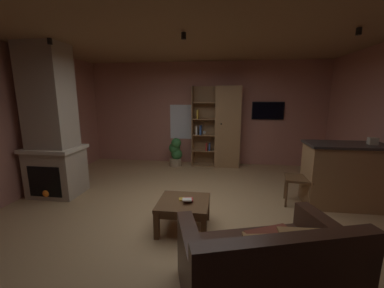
{
  "coord_description": "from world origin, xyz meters",
  "views": [
    {
      "loc": [
        0.51,
        -3.42,
        1.82
      ],
      "look_at": [
        0.0,
        0.4,
        1.05
      ],
      "focal_mm": 22.28,
      "sensor_mm": 36.0,
      "label": 1
    }
  ],
  "objects_px": {
    "kitchen_bar_counter": "(354,176)",
    "table_book_0": "(184,199)",
    "stone_fireplace": "(52,130)",
    "table_book_1": "(189,199)",
    "dining_chair": "(304,175)",
    "bookshelf_cabinet": "(224,127)",
    "coffee_table": "(184,206)",
    "table_book_2": "(187,200)",
    "potted_floor_plant": "(176,152)",
    "tissue_box": "(373,141)",
    "leather_couch": "(265,270)",
    "wall_mounted_tv": "(268,111)"
  },
  "relations": [
    {
      "from": "table_book_2",
      "to": "dining_chair",
      "type": "bearing_deg",
      "value": 30.42
    },
    {
      "from": "bookshelf_cabinet",
      "to": "table_book_1",
      "type": "distance_m",
      "value": 3.28
    },
    {
      "from": "coffee_table",
      "to": "bookshelf_cabinet",
      "type": "bearing_deg",
      "value": 80.5
    },
    {
      "from": "bookshelf_cabinet",
      "to": "table_book_0",
      "type": "distance_m",
      "value": 3.25
    },
    {
      "from": "dining_chair",
      "to": "table_book_1",
      "type": "bearing_deg",
      "value": -150.74
    },
    {
      "from": "table_book_1",
      "to": "wall_mounted_tv",
      "type": "height_order",
      "value": "wall_mounted_tv"
    },
    {
      "from": "leather_couch",
      "to": "dining_chair",
      "type": "height_order",
      "value": "dining_chair"
    },
    {
      "from": "stone_fireplace",
      "to": "dining_chair",
      "type": "distance_m",
      "value": 4.49
    },
    {
      "from": "bookshelf_cabinet",
      "to": "tissue_box",
      "type": "bearing_deg",
      "value": -42.53
    },
    {
      "from": "kitchen_bar_counter",
      "to": "leather_couch",
      "type": "xyz_separation_m",
      "value": [
        -1.75,
        -2.15,
        -0.24
      ]
    },
    {
      "from": "tissue_box",
      "to": "wall_mounted_tv",
      "type": "xyz_separation_m",
      "value": [
        -1.23,
        2.35,
        0.33
      ]
    },
    {
      "from": "bookshelf_cabinet",
      "to": "coffee_table",
      "type": "distance_m",
      "value": 3.31
    },
    {
      "from": "bookshelf_cabinet",
      "to": "table_book_0",
      "type": "bearing_deg",
      "value": -99.66
    },
    {
      "from": "bookshelf_cabinet",
      "to": "dining_chair",
      "type": "xyz_separation_m",
      "value": [
        1.34,
        -2.18,
        -0.5
      ]
    },
    {
      "from": "stone_fireplace",
      "to": "tissue_box",
      "type": "height_order",
      "value": "stone_fireplace"
    },
    {
      "from": "kitchen_bar_counter",
      "to": "potted_floor_plant",
      "type": "xyz_separation_m",
      "value": [
        -3.4,
        1.93,
        -0.16
      ]
    },
    {
      "from": "table_book_2",
      "to": "wall_mounted_tv",
      "type": "relative_size",
      "value": 0.15
    },
    {
      "from": "coffee_table",
      "to": "dining_chair",
      "type": "bearing_deg",
      "value": 28.18
    },
    {
      "from": "leather_couch",
      "to": "wall_mounted_tv",
      "type": "height_order",
      "value": "wall_mounted_tv"
    },
    {
      "from": "leather_couch",
      "to": "table_book_0",
      "type": "height_order",
      "value": "leather_couch"
    },
    {
      "from": "table_book_1",
      "to": "wall_mounted_tv",
      "type": "xyz_separation_m",
      "value": [
        1.57,
        3.4,
        1.02
      ]
    },
    {
      "from": "bookshelf_cabinet",
      "to": "leather_couch",
      "type": "bearing_deg",
      "value": -84.8
    },
    {
      "from": "table_book_0",
      "to": "dining_chair",
      "type": "bearing_deg",
      "value": 27.29
    },
    {
      "from": "leather_couch",
      "to": "table_book_1",
      "type": "relative_size",
      "value": 13.84
    },
    {
      "from": "stone_fireplace",
      "to": "table_book_1",
      "type": "xyz_separation_m",
      "value": [
        2.63,
        -0.88,
        -0.78
      ]
    },
    {
      "from": "kitchen_bar_counter",
      "to": "leather_couch",
      "type": "distance_m",
      "value": 2.78
    },
    {
      "from": "stone_fireplace",
      "to": "coffee_table",
      "type": "distance_m",
      "value": 2.85
    },
    {
      "from": "coffee_table",
      "to": "table_book_2",
      "type": "xyz_separation_m",
      "value": [
        0.06,
        -0.06,
        0.13
      ]
    },
    {
      "from": "table_book_2",
      "to": "bookshelf_cabinet",
      "type": "bearing_deg",
      "value": 81.67
    },
    {
      "from": "kitchen_bar_counter",
      "to": "table_book_0",
      "type": "xyz_separation_m",
      "value": [
        -2.68,
        -1.03,
        -0.12
      ]
    },
    {
      "from": "kitchen_bar_counter",
      "to": "wall_mounted_tv",
      "type": "distance_m",
      "value": 2.71
    },
    {
      "from": "stone_fireplace",
      "to": "leather_couch",
      "type": "distance_m",
      "value": 4.1
    },
    {
      "from": "stone_fireplace",
      "to": "kitchen_bar_counter",
      "type": "bearing_deg",
      "value": 2.04
    },
    {
      "from": "tissue_box",
      "to": "leather_couch",
      "type": "relative_size",
      "value": 0.07
    },
    {
      "from": "kitchen_bar_counter",
      "to": "table_book_0",
      "type": "distance_m",
      "value": 2.87
    },
    {
      "from": "leather_couch",
      "to": "table_book_0",
      "type": "xyz_separation_m",
      "value": [
        -0.93,
        1.12,
        0.12
      ]
    },
    {
      "from": "stone_fireplace",
      "to": "coffee_table",
      "type": "height_order",
      "value": "stone_fireplace"
    },
    {
      "from": "table_book_1",
      "to": "potted_floor_plant",
      "type": "distance_m",
      "value": 3.11
    },
    {
      "from": "stone_fireplace",
      "to": "leather_couch",
      "type": "height_order",
      "value": "stone_fireplace"
    },
    {
      "from": "potted_floor_plant",
      "to": "wall_mounted_tv",
      "type": "relative_size",
      "value": 0.94
    },
    {
      "from": "stone_fireplace",
      "to": "table_book_1",
      "type": "relative_size",
      "value": 22.58
    },
    {
      "from": "tissue_box",
      "to": "table_book_1",
      "type": "bearing_deg",
      "value": -159.43
    },
    {
      "from": "tissue_box",
      "to": "dining_chair",
      "type": "height_order",
      "value": "tissue_box"
    },
    {
      "from": "table_book_2",
      "to": "table_book_0",
      "type": "bearing_deg",
      "value": 121.69
    },
    {
      "from": "stone_fireplace",
      "to": "leather_couch",
      "type": "bearing_deg",
      "value": -29.39
    },
    {
      "from": "dining_chair",
      "to": "wall_mounted_tv",
      "type": "height_order",
      "value": "wall_mounted_tv"
    },
    {
      "from": "table_book_0",
      "to": "table_book_2",
      "type": "xyz_separation_m",
      "value": [
        0.06,
        -0.1,
        0.04
      ]
    },
    {
      "from": "bookshelf_cabinet",
      "to": "wall_mounted_tv",
      "type": "height_order",
      "value": "bookshelf_cabinet"
    },
    {
      "from": "coffee_table",
      "to": "table_book_1",
      "type": "xyz_separation_m",
      "value": [
        0.07,
        -0.01,
        0.11
      ]
    },
    {
      "from": "table_book_0",
      "to": "dining_chair",
      "type": "relative_size",
      "value": 0.14
    }
  ]
}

